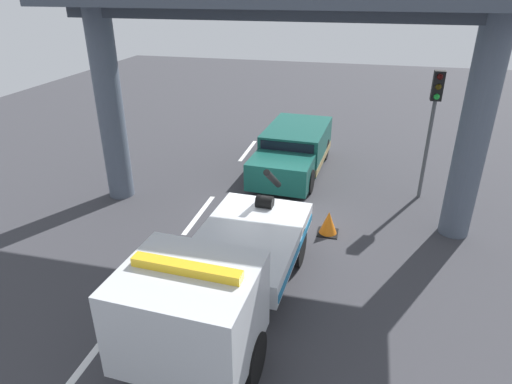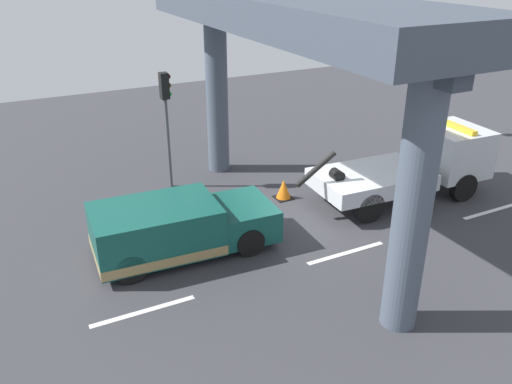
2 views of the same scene
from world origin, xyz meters
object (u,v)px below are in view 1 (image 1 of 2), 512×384
object	(u,v)px
tow_truck_white	(220,278)
traffic_light_near	(434,108)
traffic_cone_orange	(328,223)
towed_van_green	(294,151)

from	to	relation	value
tow_truck_white	traffic_light_near	xyz separation A→B (m)	(-7.53, 4.61, 1.87)
traffic_cone_orange	towed_van_green	bearing A→B (deg)	-158.47
tow_truck_white	traffic_light_near	distance (m)	9.02
tow_truck_white	towed_van_green	bearing A→B (deg)	179.71
traffic_light_near	towed_van_green	bearing A→B (deg)	-106.56
traffic_cone_orange	traffic_light_near	bearing A→B (deg)	138.92
traffic_light_near	traffic_cone_orange	bearing A→B (deg)	-41.08
towed_van_green	traffic_light_near	distance (m)	5.28
traffic_light_near	traffic_cone_orange	xyz separation A→B (m)	(3.18, -2.77, -2.74)
tow_truck_white	towed_van_green	world-z (taller)	tow_truck_white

